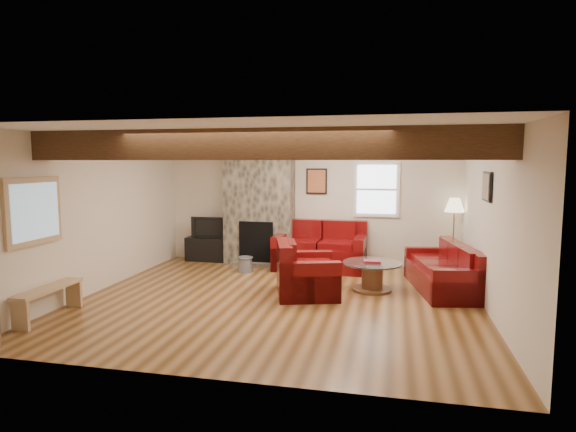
{
  "coord_description": "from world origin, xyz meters",
  "views": [
    {
      "loc": [
        1.67,
        -6.95,
        2.11
      ],
      "look_at": [
        0.06,
        0.4,
        1.25
      ],
      "focal_mm": 30.0,
      "sensor_mm": 36.0,
      "label": 1
    }
  ],
  "objects_px": {
    "loveseat": "(320,246)",
    "armchair_red": "(307,268)",
    "sofa_three": "(442,268)",
    "coffee_table": "(372,276)",
    "tv_cabinet": "(210,249)",
    "television": "(210,227)",
    "floor_lamp": "(454,209)"
  },
  "relations": [
    {
      "from": "loveseat",
      "to": "armchair_red",
      "type": "relative_size",
      "value": 1.66
    },
    {
      "from": "sofa_three",
      "to": "armchair_red",
      "type": "relative_size",
      "value": 1.85
    },
    {
      "from": "armchair_red",
      "to": "coffee_table",
      "type": "relative_size",
      "value": 1.09
    },
    {
      "from": "loveseat",
      "to": "tv_cabinet",
      "type": "bearing_deg",
      "value": 174.18
    },
    {
      "from": "loveseat",
      "to": "television",
      "type": "xyz_separation_m",
      "value": [
        -2.4,
        0.3,
        0.26
      ]
    },
    {
      "from": "tv_cabinet",
      "to": "armchair_red",
      "type": "bearing_deg",
      "value": -41.12
    },
    {
      "from": "coffee_table",
      "to": "floor_lamp",
      "type": "relative_size",
      "value": 0.68
    },
    {
      "from": "armchair_red",
      "to": "television",
      "type": "height_order",
      "value": "television"
    },
    {
      "from": "loveseat",
      "to": "tv_cabinet",
      "type": "distance_m",
      "value": 2.43
    },
    {
      "from": "tv_cabinet",
      "to": "floor_lamp",
      "type": "height_order",
      "value": "floor_lamp"
    },
    {
      "from": "sofa_three",
      "to": "loveseat",
      "type": "bearing_deg",
      "value": -127.59
    },
    {
      "from": "sofa_three",
      "to": "television",
      "type": "distance_m",
      "value": 4.8
    },
    {
      "from": "armchair_red",
      "to": "floor_lamp",
      "type": "xyz_separation_m",
      "value": [
        2.42,
        2.07,
        0.79
      ]
    },
    {
      "from": "armchair_red",
      "to": "television",
      "type": "xyz_separation_m",
      "value": [
        -2.47,
        2.16,
        0.3
      ]
    },
    {
      "from": "coffee_table",
      "to": "television",
      "type": "xyz_separation_m",
      "value": [
        -3.47,
        1.69,
        0.48
      ]
    },
    {
      "from": "loveseat",
      "to": "coffee_table",
      "type": "bearing_deg",
      "value": -51.23
    },
    {
      "from": "television",
      "to": "floor_lamp",
      "type": "relative_size",
      "value": 0.54
    },
    {
      "from": "armchair_red",
      "to": "floor_lamp",
      "type": "height_order",
      "value": "floor_lamp"
    },
    {
      "from": "coffee_table",
      "to": "tv_cabinet",
      "type": "distance_m",
      "value": 3.86
    },
    {
      "from": "armchair_red",
      "to": "tv_cabinet",
      "type": "bearing_deg",
      "value": 32.9
    },
    {
      "from": "coffee_table",
      "to": "tv_cabinet",
      "type": "bearing_deg",
      "value": 154.04
    },
    {
      "from": "loveseat",
      "to": "tv_cabinet",
      "type": "height_order",
      "value": "loveseat"
    },
    {
      "from": "coffee_table",
      "to": "floor_lamp",
      "type": "distance_m",
      "value": 2.36
    },
    {
      "from": "armchair_red",
      "to": "coffee_table",
      "type": "height_order",
      "value": "armchair_red"
    },
    {
      "from": "sofa_three",
      "to": "tv_cabinet",
      "type": "height_order",
      "value": "sofa_three"
    },
    {
      "from": "television",
      "to": "tv_cabinet",
      "type": "bearing_deg",
      "value": 0.0
    },
    {
      "from": "tv_cabinet",
      "to": "television",
      "type": "xyz_separation_m",
      "value": [
        0.0,
        0.0,
        0.47
      ]
    },
    {
      "from": "television",
      "to": "floor_lamp",
      "type": "xyz_separation_m",
      "value": [
        4.9,
        -0.08,
        0.49
      ]
    },
    {
      "from": "loveseat",
      "to": "sofa_three",
      "type": "bearing_deg",
      "value": -25.68
    },
    {
      "from": "sofa_three",
      "to": "loveseat",
      "type": "xyz_separation_m",
      "value": [
        -2.17,
        1.11,
        0.09
      ]
    },
    {
      "from": "tv_cabinet",
      "to": "floor_lamp",
      "type": "bearing_deg",
      "value": -0.97
    },
    {
      "from": "loveseat",
      "to": "armchair_red",
      "type": "height_order",
      "value": "loveseat"
    }
  ]
}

